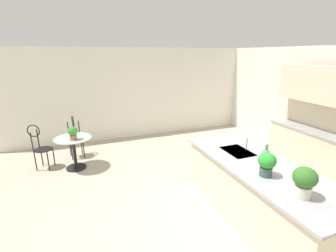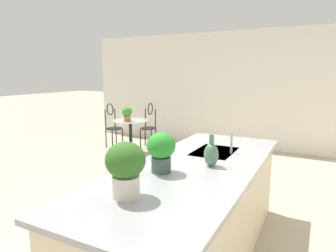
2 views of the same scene
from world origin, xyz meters
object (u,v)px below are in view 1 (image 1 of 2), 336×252
(chair_near_window, at_px, (40,145))
(potted_plant_counter_near, at_px, (267,163))
(potted_plant_on_table, at_px, (73,132))
(chair_by_island, at_px, (75,135))
(bistro_table, at_px, (74,150))
(potted_plant_counter_far, at_px, (305,180))
(vase_on_counter, at_px, (266,155))

(chair_near_window, bearing_deg, potted_plant_counter_near, 43.04)
(potted_plant_counter_near, bearing_deg, potted_plant_on_table, -140.55)
(potted_plant_on_table, bearing_deg, potted_plant_counter_near, 39.45)
(chair_by_island, bearing_deg, bistro_table, -2.80)
(chair_by_island, bearing_deg, potted_plant_counter_far, 29.45)
(chair_near_window, xyz_separation_m, potted_plant_on_table, (0.42, 0.72, 0.34))
(potted_plant_counter_far, bearing_deg, chair_by_island, -150.55)
(chair_near_window, height_order, potted_plant_on_table, chair_near_window)
(potted_plant_on_table, distance_m, vase_on_counter, 3.84)
(potted_plant_on_table, bearing_deg, chair_by_island, 178.94)
(chair_near_window, height_order, potted_plant_counter_near, potted_plant_counter_near)
(chair_by_island, bearing_deg, potted_plant_counter_near, 32.46)
(chair_near_window, distance_m, potted_plant_on_table, 0.90)
(potted_plant_on_table, height_order, potted_plant_counter_near, potted_plant_counter_near)
(potted_plant_on_table, xyz_separation_m, potted_plant_counter_far, (3.55, 2.50, 0.23))
(chair_by_island, height_order, potted_plant_on_table, chair_by_island)
(potted_plant_counter_near, bearing_deg, vase_on_counter, 137.98)
(bistro_table, xyz_separation_m, vase_on_counter, (2.79, 2.80, 0.58))
(chair_by_island, relative_size, potted_plant_counter_near, 3.09)
(potted_plant_on_table, distance_m, potted_plant_counter_far, 4.35)
(potted_plant_on_table, relative_size, potted_plant_counter_near, 0.87)
(chair_by_island, bearing_deg, vase_on_counter, 38.29)
(potted_plant_counter_far, bearing_deg, vase_on_counter, 162.74)
(vase_on_counter, bearing_deg, potted_plant_counter_near, -42.02)
(chair_by_island, height_order, potted_plant_counter_near, potted_plant_counter_near)
(chair_near_window, relative_size, potted_plant_counter_far, 2.77)
(vase_on_counter, bearing_deg, potted_plant_counter_far, -17.26)
(potted_plant_counter_near, height_order, vase_on_counter, potted_plant_counter_near)
(potted_plant_counter_near, height_order, potted_plant_counter_far, potted_plant_counter_far)
(chair_by_island, relative_size, potted_plant_counter_far, 2.77)
(bistro_table, distance_m, vase_on_counter, 3.99)
(chair_near_window, relative_size, chair_by_island, 1.00)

